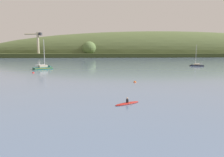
% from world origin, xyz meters
% --- Properties ---
extents(far_shoreline_hill, '(528.13, 94.45, 53.16)m').
position_xyz_m(far_shoreline_hill, '(68.75, 218.07, 0.13)').
color(far_shoreline_hill, '#35401E').
rests_on(far_shoreline_hill, ground).
extents(dockside_crane, '(16.05, 6.85, 22.44)m').
position_xyz_m(dockside_crane, '(-54.78, 191.31, 11.16)').
color(dockside_crane, '#4C4C51').
rests_on(dockside_crane, ground).
extents(sailboat_near_mooring, '(7.63, 6.09, 12.02)m').
position_xyz_m(sailboat_near_mooring, '(-27.06, 72.90, 0.27)').
color(sailboat_near_mooring, '#0F564C').
rests_on(sailboat_near_mooring, ground).
extents(sailboat_midwater_white, '(6.34, 4.21, 9.95)m').
position_xyz_m(sailboat_midwater_white, '(35.49, 80.20, 0.18)').
color(sailboat_midwater_white, '#232328').
rests_on(sailboat_midwater_white, ground).
extents(canoe_with_paddler, '(3.81, 2.45, 1.02)m').
position_xyz_m(canoe_with_paddler, '(-6.47, 19.20, 0.10)').
color(canoe_with_paddler, maroon).
rests_on(canoe_with_paddler, ground).
extents(mooring_buoy_foreground, '(0.60, 0.60, 0.68)m').
position_xyz_m(mooring_buoy_foreground, '(-1.22, 37.63, 0.00)').
color(mooring_buoy_foreground, '#EA5B19').
rests_on(mooring_buoy_foreground, ground).
extents(mooring_buoy_midchannel, '(0.67, 0.67, 0.75)m').
position_xyz_m(mooring_buoy_midchannel, '(-28.17, 59.86, 0.00)').
color(mooring_buoy_midchannel, red).
rests_on(mooring_buoy_midchannel, ground).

